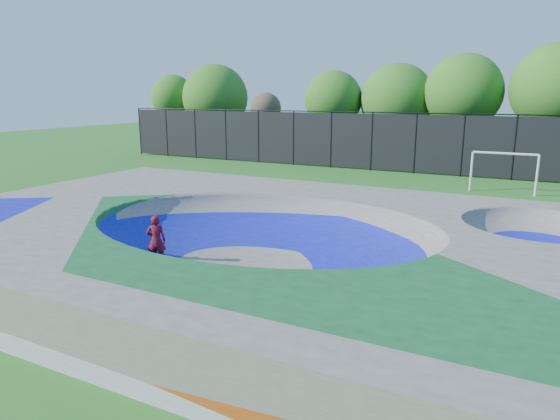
{
  "coord_description": "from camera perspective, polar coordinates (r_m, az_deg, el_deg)",
  "views": [
    {
      "loc": [
        7.18,
        -12.74,
        5.23
      ],
      "look_at": [
        -0.9,
        3.0,
        1.1
      ],
      "focal_mm": 32.0,
      "sensor_mm": 36.0,
      "label": 1
    }
  ],
  "objects": [
    {
      "name": "skate_deck",
      "position": [
        15.3,
        -2.14,
        -3.9
      ],
      "size": [
        22.0,
        14.0,
        1.5
      ],
      "primitive_type": "cube",
      "color": "gray",
      "rests_on": "ground"
    },
    {
      "name": "skateboard",
      "position": [
        16.16,
        -13.8,
        -6.04
      ],
      "size": [
        0.78,
        0.59,
        0.05
      ],
      "primitive_type": "cube",
      "rotation": [
        0.0,
        0.0,
        0.54
      ],
      "color": "black",
      "rests_on": "ground"
    },
    {
      "name": "ground",
      "position": [
        15.53,
        -2.12,
        -6.55
      ],
      "size": [
        120.0,
        120.0,
        0.0
      ],
      "primitive_type": "plane",
      "color": "#205D19",
      "rests_on": "ground"
    },
    {
      "name": "soccer_goal",
      "position": [
        29.18,
        24.24,
        4.71
      ],
      "size": [
        3.35,
        0.12,
        2.21
      ],
      "color": "silver",
      "rests_on": "ground"
    },
    {
      "name": "treeline",
      "position": [
        38.66,
        21.2,
        12.15
      ],
      "size": [
        52.84,
        7.5,
        8.53
      ],
      "color": "#463723",
      "rests_on": "ground"
    },
    {
      "name": "skater",
      "position": [
        15.93,
        -13.95,
        -3.4
      ],
      "size": [
        0.7,
        0.62,
        1.61
      ],
      "primitive_type": "imported",
      "rotation": [
        0.0,
        0.0,
        3.65
      ],
      "color": "red",
      "rests_on": "ground"
    },
    {
      "name": "fence",
      "position": [
        34.64,
        15.22,
        7.5
      ],
      "size": [
        48.09,
        0.09,
        4.04
      ],
      "color": "black",
      "rests_on": "ground"
    }
  ]
}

